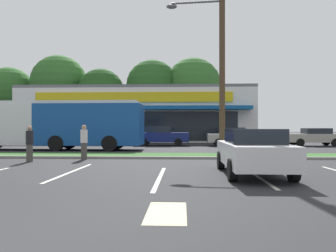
# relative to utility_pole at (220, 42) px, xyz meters

# --- Properties ---
(grass_median) EXTENTS (56.00, 2.20, 0.12)m
(grass_median) POSITION_rel_utility_pole_xyz_m (-4.94, -0.01, -5.83)
(grass_median) COLOR #2D5B23
(grass_median) RESTS_ON ground_plane
(curb_lip) EXTENTS (56.00, 0.24, 0.12)m
(curb_lip) POSITION_rel_utility_pole_xyz_m (-4.94, -1.23, -5.83)
(curb_lip) COLOR gray
(curb_lip) RESTS_ON ground_plane
(parking_stripe_1) EXTENTS (0.12, 4.80, 0.01)m
(parking_stripe_1) POSITION_rel_utility_pole_xyz_m (-5.64, -6.14, -5.88)
(parking_stripe_1) COLOR silver
(parking_stripe_1) RESTS_ON ground_plane
(parking_stripe_2) EXTENTS (0.12, 4.80, 0.01)m
(parking_stripe_2) POSITION_rel_utility_pole_xyz_m (-2.57, -7.30, -5.88)
(parking_stripe_2) COLOR silver
(parking_stripe_2) RESTS_ON ground_plane
(parking_stripe_3) EXTENTS (0.12, 4.80, 0.01)m
(parking_stripe_3) POSITION_rel_utility_pole_xyz_m (0.40, -6.83, -5.88)
(parking_stripe_3) COLOR silver
(parking_stripe_3) RESTS_ON ground_plane
(lot_arrow) EXTENTS (0.70, 1.60, 0.01)m
(lot_arrow) POSITION_rel_utility_pole_xyz_m (-2.17, -11.44, -5.88)
(lot_arrow) COLOR beige
(lot_arrow) RESTS_ON ground_plane
(storefront_building) EXTENTS (24.58, 12.30, 5.83)m
(storefront_building) POSITION_rel_utility_pole_xyz_m (-6.82, 21.46, -2.97)
(storefront_building) COLOR silver
(storefront_building) RESTS_ON ground_plane
(tree_far_left) EXTENTS (7.44, 7.44, 10.52)m
(tree_far_left) POSITION_rel_utility_pole_xyz_m (-27.79, 32.14, 0.90)
(tree_far_left) COLOR #473323
(tree_far_left) RESTS_ON ground_plane
(tree_left) EXTENTS (8.21, 8.21, 12.19)m
(tree_left) POSITION_rel_utility_pole_xyz_m (-20.17, 31.92, 2.19)
(tree_left) COLOR #473323
(tree_left) RESTS_ON ground_plane
(tree_mid_left) EXTENTS (6.70, 6.70, 9.88)m
(tree_mid_left) POSITION_rel_utility_pole_xyz_m (-13.52, 30.33, 0.63)
(tree_mid_left) COLOR #473323
(tree_mid_left) RESTS_ON ground_plane
(tree_mid) EXTENTS (7.65, 7.65, 11.46)m
(tree_mid) POSITION_rel_utility_pole_xyz_m (-6.34, 32.20, 1.73)
(tree_mid) COLOR #473323
(tree_mid) RESTS_ON ground_plane
(tree_mid_right) EXTENTS (8.20, 8.20, 11.80)m
(tree_mid_right) POSITION_rel_utility_pole_xyz_m (-0.33, 32.63, 1.80)
(tree_mid_right) COLOR #473323
(tree_mid_right) RESTS_ON ground_plane
(utility_pole) EXTENTS (3.05, 2.40, 11.07)m
(utility_pole) POSITION_rel_utility_pole_xyz_m (0.00, 0.00, 0.00)
(utility_pole) COLOR #4C3826
(utility_pole) RESTS_ON ground_plane
(city_bus) EXTENTS (12.68, 2.90, 3.25)m
(city_bus) POSITION_rel_utility_pole_xyz_m (-10.88, 5.10, -4.12)
(city_bus) COLOR #144793
(city_bus) RESTS_ON ground_plane
(car_0) EXTENTS (4.48, 1.96, 1.62)m
(car_0) POSITION_rel_utility_pole_xyz_m (-3.68, 10.75, -5.06)
(car_0) COLOR navy
(car_0) RESTS_ON ground_plane
(car_1) EXTENTS (4.34, 1.91, 1.51)m
(car_1) POSITION_rel_utility_pole_xyz_m (2.27, 10.42, -5.12)
(car_1) COLOR #9E998C
(car_1) RESTS_ON ground_plane
(car_3) EXTENTS (4.40, 1.97, 1.45)m
(car_3) POSITION_rel_utility_pole_xyz_m (8.80, 10.67, -5.13)
(car_3) COLOR #9E998C
(car_3) RESTS_ON ground_plane
(car_4) EXTENTS (1.89, 4.54, 1.45)m
(car_4) POSITION_rel_utility_pole_xyz_m (0.32, -6.58, -5.13)
(car_4) COLOR silver
(car_4) RESTS_ON ground_plane
(pedestrian_near_bench) EXTENTS (0.32, 0.32, 1.58)m
(pedestrian_near_bench) POSITION_rel_utility_pole_xyz_m (-8.56, -2.88, -5.10)
(pedestrian_near_bench) COLOR #47423D
(pedestrian_near_bench) RESTS_ON ground_plane
(pedestrian_by_pole) EXTENTS (0.33, 0.33, 1.62)m
(pedestrian_by_pole) POSITION_rel_utility_pole_xyz_m (-6.49, -1.75, -5.07)
(pedestrian_by_pole) COLOR #47423D
(pedestrian_by_pole) RESTS_ON ground_plane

